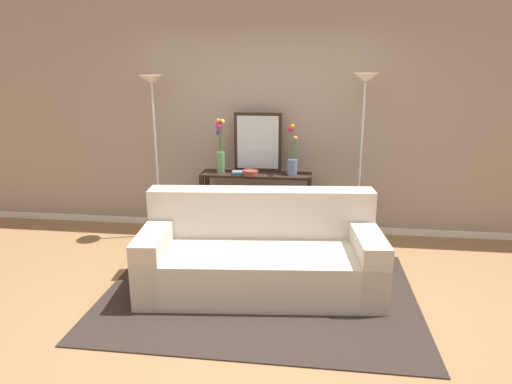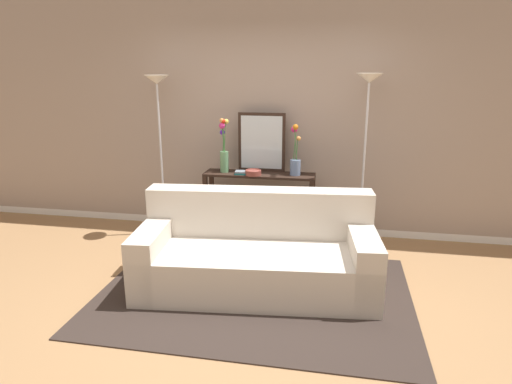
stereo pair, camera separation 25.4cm
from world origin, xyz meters
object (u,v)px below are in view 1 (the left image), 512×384
object	(u,v)px
floor_lamp_left	(153,112)
book_row_under_console	(232,232)
console_table	(256,194)
floor_lamp_right	(364,113)
fruit_bowl	(250,172)
vase_tall_flowers	(220,151)
book_stack	(241,173)
wall_mirror	(258,142)
couch	(260,256)
vase_short_flowers	(292,158)

from	to	relation	value
floor_lamp_left	book_row_under_console	xyz separation A→B (m)	(0.88, 0.08, -1.45)
console_table	floor_lamp_right	bearing A→B (deg)	-3.65
console_table	fruit_bowl	world-z (taller)	fruit_bowl
floor_lamp_left	console_table	bearing A→B (deg)	3.65
vase_tall_flowers	book_stack	world-z (taller)	vase_tall_flowers
console_table	wall_mirror	size ratio (longest dim) A/B	1.87
couch	book_row_under_console	distance (m)	1.37
console_table	fruit_bowl	size ratio (longest dim) A/B	7.04
wall_mirror	fruit_bowl	size ratio (longest dim) A/B	3.76
floor_lamp_left	vase_tall_flowers	size ratio (longest dim) A/B	3.00
vase_tall_flowers	vase_short_flowers	distance (m)	0.84
floor_lamp_right	book_row_under_console	world-z (taller)	floor_lamp_right
floor_lamp_right	vase_short_flowers	xyz separation A→B (m)	(-0.76, 0.08, -0.53)
couch	console_table	xyz separation A→B (m)	(-0.20, 1.24, 0.24)
book_stack	book_row_under_console	size ratio (longest dim) A/B	0.48
wall_mirror	book_row_under_console	bearing A→B (deg)	-156.69
floor_lamp_left	fruit_bowl	bearing A→B (deg)	-0.82
floor_lamp_right	fruit_bowl	bearing A→B (deg)	-179.26
floor_lamp_right	fruit_bowl	distance (m)	1.42
book_row_under_console	console_table	bearing A→B (deg)	0.00
floor_lamp_left	wall_mirror	bearing A→B (deg)	9.82
floor_lamp_left	wall_mirror	xyz separation A→B (m)	(1.18, 0.20, -0.36)
wall_mirror	vase_short_flowers	size ratio (longest dim) A/B	1.17
floor_lamp_right	vase_short_flowers	bearing A→B (deg)	174.28
vase_tall_flowers	vase_short_flowers	size ratio (longest dim) A/B	1.08
floor_lamp_right	wall_mirror	world-z (taller)	floor_lamp_right
vase_tall_flowers	fruit_bowl	distance (m)	0.44
floor_lamp_left	book_stack	size ratio (longest dim) A/B	8.90
console_table	book_stack	bearing A→B (deg)	-158.13
vase_short_flowers	fruit_bowl	xyz separation A→B (m)	(-0.47, -0.09, -0.16)
wall_mirror	book_stack	size ratio (longest dim) A/B	3.22
vase_short_flowers	book_row_under_console	distance (m)	1.18
book_stack	fruit_bowl	bearing A→B (deg)	-10.80
vase_tall_flowers	wall_mirror	bearing A→B (deg)	17.43
wall_mirror	vase_short_flowers	bearing A→B (deg)	-17.13
couch	fruit_bowl	bearing A→B (deg)	102.52
couch	book_row_under_console	size ratio (longest dim) A/B	4.95
vase_tall_flowers	book_row_under_console	size ratio (longest dim) A/B	1.42
console_table	book_stack	size ratio (longest dim) A/B	6.03
vase_tall_flowers	floor_lamp_left	bearing A→B (deg)	-174.64
vase_tall_flowers	book_stack	size ratio (longest dim) A/B	2.97
wall_mirror	fruit_bowl	bearing A→B (deg)	-104.83
vase_tall_flowers	book_stack	bearing A→B (deg)	-14.54
floor_lamp_right	book_stack	distance (m)	1.53
wall_mirror	vase_tall_flowers	distance (m)	0.45
wall_mirror	console_table	bearing A→B (deg)	-91.46
floor_lamp_right	fruit_bowl	xyz separation A→B (m)	(-1.24, -0.02, -0.70)
console_table	fruit_bowl	xyz separation A→B (m)	(-0.06, -0.09, 0.28)
fruit_bowl	wall_mirror	bearing A→B (deg)	75.17
floor_lamp_left	wall_mirror	size ratio (longest dim) A/B	2.76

